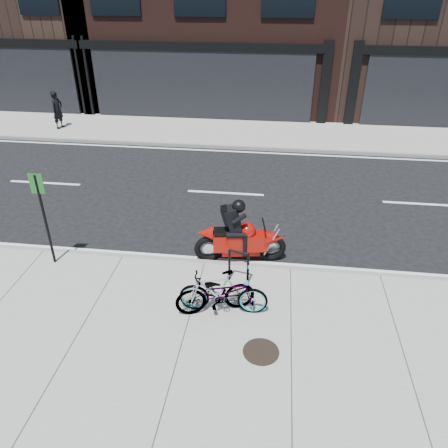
# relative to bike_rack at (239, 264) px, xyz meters

# --- Properties ---
(ground) EXTENTS (120.00, 120.00, 0.00)m
(ground) POSITION_rel_bike_rack_xyz_m (-0.85, 2.60, -0.60)
(ground) COLOR black
(ground) RESTS_ON ground
(sidewalk_near) EXTENTS (60.00, 6.00, 0.13)m
(sidewalk_near) POSITION_rel_bike_rack_xyz_m (-0.85, -2.40, -0.53)
(sidewalk_near) COLOR gray
(sidewalk_near) RESTS_ON ground
(sidewalk_far) EXTENTS (60.00, 3.50, 0.13)m
(sidewalk_far) POSITION_rel_bike_rack_xyz_m (-0.85, 10.35, -0.53)
(sidewalk_far) COLOR gray
(sidewalk_far) RESTS_ON ground
(bike_rack) EXTENTS (0.47, 0.15, 0.80)m
(bike_rack) POSITION_rel_bike_rack_xyz_m (0.00, 0.00, 0.00)
(bike_rack) COLOR black
(bike_rack) RESTS_ON sidewalk_near
(bicycle_front) EXTENTS (1.79, 0.68, 0.93)m
(bicycle_front) POSITION_rel_bike_rack_xyz_m (-0.21, -0.98, -0.00)
(bicycle_front) COLOR gray
(bicycle_front) RESTS_ON sidewalk_near
(bicycle_rear) EXTENTS (1.65, 0.93, 0.96)m
(bicycle_rear) POSITION_rel_bike_rack_xyz_m (-0.36, -1.02, 0.01)
(bicycle_rear) COLOR gray
(bicycle_rear) RESTS_ON sidewalk_near
(motorcycle) EXTENTS (2.19, 0.69, 1.64)m
(motorcycle) POSITION_rel_bike_rack_xyz_m (0.04, 1.02, 0.07)
(motorcycle) COLOR black
(motorcycle) RESTS_ON ground
(pedestrian) EXTENTS (0.51, 0.65, 1.57)m
(pedestrian) POSITION_rel_bike_rack_xyz_m (-8.73, 9.82, 0.32)
(pedestrian) COLOR black
(pedestrian) RESTS_ON sidewalk_far
(manhole_cover) EXTENTS (0.74, 0.74, 0.02)m
(manhole_cover) POSITION_rel_bike_rack_xyz_m (0.61, -2.00, -0.46)
(manhole_cover) COLOR black
(manhole_cover) RESTS_ON sidewalk_near
(sign_post) EXTENTS (0.30, 0.06, 2.25)m
(sign_post) POSITION_rel_bike_rack_xyz_m (-4.36, 0.20, 0.87)
(sign_post) COLOR black
(sign_post) RESTS_ON sidewalk_near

